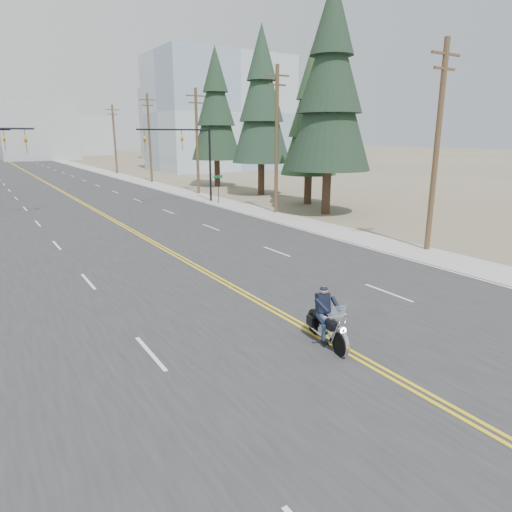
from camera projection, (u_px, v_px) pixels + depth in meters
The scene contains 19 objects.
ground_plane at pixel (373, 366), 12.67m from camera, with size 400.00×400.00×0.00m, color #776D56.
road at pixel (36, 177), 70.01m from camera, with size 20.00×200.00×0.01m, color #303033.
sidewalk_right at pixel (111, 174), 75.91m from camera, with size 3.00×200.00×0.01m, color #A5A5A0.
traffic_mast_right at pixel (190, 149), 42.22m from camera, with size 7.10×0.26×7.00m.
street_sign at pixel (218, 184), 42.32m from camera, with size 0.90×0.06×2.62m.
utility_pole_a at pixel (437, 145), 24.16m from camera, with size 2.20×0.30×11.00m.
utility_pole_b at pixel (277, 138), 36.38m from camera, with size 2.20×0.30×11.50m.
utility_pole_c at pixel (197, 140), 48.74m from camera, with size 2.20×0.30×11.00m.
utility_pole_d at pixel (149, 137), 60.96m from camera, with size 2.20×0.30×11.50m.
utility_pole_e at pixel (115, 138), 74.95m from camera, with size 2.20×0.30×11.00m.
glass_building at pixel (219, 114), 83.86m from camera, with size 24.00×16.00×20.00m, color #9EB5CC.
haze_bldg_b at pixel (38, 132), 117.37m from camera, with size 18.00×14.00×14.00m, color #ADB2B7.
haze_bldg_c at pixel (176, 124), 120.98m from camera, with size 16.00×12.00×18.00m, color #B7BCC6.
haze_bldg_e at pixel (85, 136), 146.83m from camera, with size 14.00×14.00×12.00m, color #B7BCC6.
motorcyclist at pixel (328, 317), 13.79m from camera, with size 0.97×2.27×1.77m, color black, non-canonical shape.
conifer_near at pixel (331, 82), 34.71m from camera, with size 6.67×6.67×17.65m.
conifer_mid at pixel (310, 117), 40.60m from camera, with size 5.10×5.10×13.61m.
conifer_tall at pixel (261, 99), 46.77m from camera, with size 6.13×6.13×17.03m.
conifer_far at pixel (216, 107), 55.19m from camera, with size 6.16×6.16×16.49m.
Camera 1 is at (-8.84, -7.98, 6.22)m, focal length 32.00 mm.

